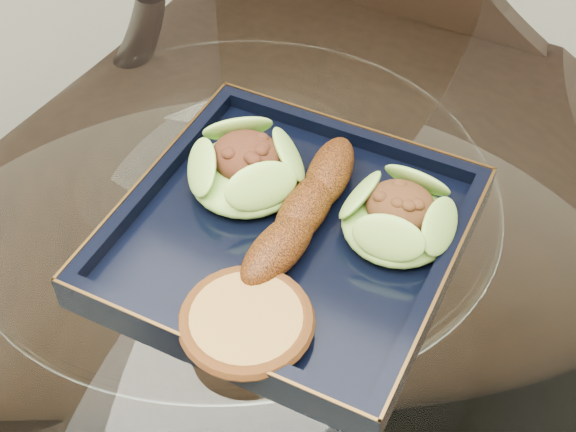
% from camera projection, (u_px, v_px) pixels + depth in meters
% --- Properties ---
extents(dining_table, '(1.13, 1.13, 0.77)m').
position_uv_depth(dining_table, '(247.00, 341.00, 0.81)').
color(dining_table, white).
rests_on(dining_table, ground).
extents(dining_chair, '(0.41, 0.41, 0.90)m').
position_uv_depth(dining_chair, '(305.00, 154.00, 1.13)').
color(dining_chair, black).
rests_on(dining_chair, ground).
extents(navy_plate, '(0.27, 0.27, 0.02)m').
position_uv_depth(navy_plate, '(288.00, 240.00, 0.67)').
color(navy_plate, black).
rests_on(navy_plate, dining_table).
extents(lettuce_wrap_left, '(0.13, 0.13, 0.04)m').
position_uv_depth(lettuce_wrap_left, '(246.00, 171.00, 0.69)').
color(lettuce_wrap_left, '#64A730').
rests_on(lettuce_wrap_left, navy_plate).
extents(lettuce_wrap_right, '(0.12, 0.12, 0.03)m').
position_uv_depth(lettuce_wrap_right, '(398.00, 219.00, 0.65)').
color(lettuce_wrap_right, olive).
rests_on(lettuce_wrap_right, navy_plate).
extents(roasted_plantain, '(0.04, 0.17, 0.03)m').
position_uv_depth(roasted_plantain, '(305.00, 209.00, 0.66)').
color(roasted_plantain, '#5E2A09').
rests_on(roasted_plantain, navy_plate).
extents(crumb_patty, '(0.12, 0.12, 0.02)m').
position_uv_depth(crumb_patty, '(246.00, 323.00, 0.59)').
color(crumb_patty, '#A57B37').
rests_on(crumb_patty, navy_plate).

